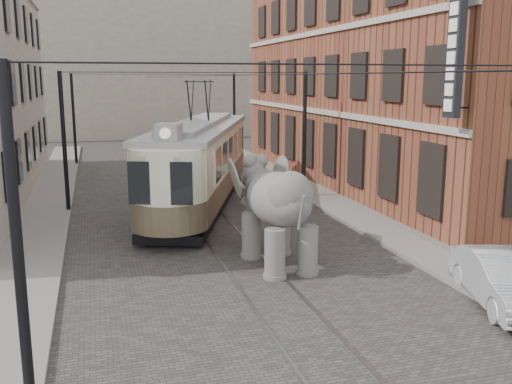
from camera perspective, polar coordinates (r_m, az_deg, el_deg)
name	(u,v)px	position (r m, az deg, el deg)	size (l,w,h in m)	color
ground	(226,240)	(20.52, -3.01, -4.83)	(120.00, 120.00, 0.00)	#454240
tram_rails	(226,240)	(20.52, -3.01, -4.79)	(1.54, 80.00, 0.02)	slate
sidewalk_right	(377,226)	(22.55, 12.05, -3.38)	(2.00, 60.00, 0.15)	slate
sidewalk_left	(33,253)	(20.15, -21.43, -5.71)	(2.00, 60.00, 0.15)	slate
brick_building	(387,72)	(32.13, 12.95, 11.60)	(8.00, 26.00, 12.00)	brown
distant_block	(136,64)	(59.40, -11.94, 12.38)	(28.00, 10.00, 14.00)	gray
catenary	(195,142)	(24.73, -6.13, 5.00)	(11.00, 30.20, 6.00)	black
tram	(200,144)	(25.87, -5.61, 4.84)	(2.91, 14.11, 5.60)	beige
elephant	(278,214)	(17.40, 2.25, -2.25)	(2.93, 5.31, 3.25)	slate
parked_car	(502,279)	(15.97, 23.45, -8.03)	(1.44, 4.10, 1.35)	#9F9EA3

